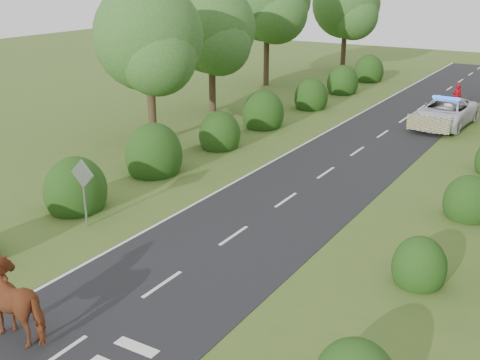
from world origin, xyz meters
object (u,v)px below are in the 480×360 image
Objects in this scene: road_sign at (83,183)px; police_van at (445,113)px; cow at (24,306)px; pedestrian_red at (457,97)px.

road_sign is 22.91m from police_van.
road_sign is 1.11× the size of cow.
road_sign is 6.84m from cow.
police_van is at bearing 70.93° from road_sign.
road_sign reaches higher than pedestrian_red.
road_sign reaches higher than cow.
pedestrian_red reaches higher than cow.
police_van reaches higher than cow.
road_sign is 0.42× the size of police_van.
cow is at bearing -93.97° from police_van.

